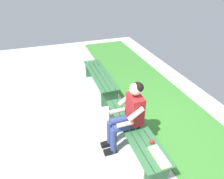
% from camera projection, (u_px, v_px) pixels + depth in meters
% --- Properties ---
extents(ground_plane, '(10.00, 7.00, 0.04)m').
position_uv_depth(ground_plane, '(68.00, 123.00, 4.25)').
color(ground_plane, '#B2B2AD').
extents(grass_strip, '(9.00, 1.55, 0.03)m').
position_uv_depth(grass_strip, '(159.00, 102.00, 4.83)').
color(grass_strip, '#387A2D').
rests_on(grass_strip, ground).
extents(bench_near, '(1.80, 0.45, 0.45)m').
position_uv_depth(bench_near, '(135.00, 132.00, 3.49)').
color(bench_near, '#2D6038').
rests_on(bench_near, ground).
extents(bench_far, '(1.78, 0.45, 0.45)m').
position_uv_depth(bench_far, '(100.00, 77.00, 5.19)').
color(bench_far, '#2D6038').
rests_on(bench_far, ground).
extents(person_seated, '(0.50, 0.69, 1.26)m').
position_uv_depth(person_seated, '(128.00, 114.00, 3.35)').
color(person_seated, maroon).
rests_on(person_seated, ground).
extents(apple, '(0.07, 0.07, 0.07)m').
position_uv_depth(apple, '(152.00, 142.00, 3.11)').
color(apple, red).
rests_on(apple, bench_near).
extents(book_open, '(0.41, 0.16, 0.02)m').
position_uv_depth(book_open, '(159.00, 157.00, 2.90)').
color(book_open, white).
rests_on(book_open, bench_near).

